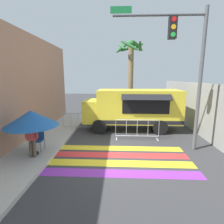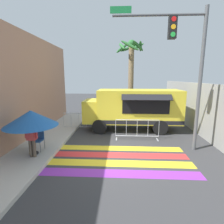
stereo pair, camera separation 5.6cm
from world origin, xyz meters
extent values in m
plane|color=#38383A|center=(0.00, 0.00, 0.00)|extent=(60.00, 60.00, 0.00)
cube|color=#B7B5AD|center=(-4.80, 0.00, 0.08)|extent=(4.40, 16.00, 0.15)
cube|color=tan|center=(-4.78, 0.00, 2.87)|extent=(0.25, 16.00, 5.73)
cube|color=gray|center=(5.06, 3.00, 1.53)|extent=(0.20, 16.00, 3.06)
cube|color=purple|center=(0.00, -1.56, 0.00)|extent=(6.40, 0.56, 0.01)
cube|color=yellow|center=(0.00, -0.80, 0.00)|extent=(6.40, 0.56, 0.01)
cube|color=red|center=(0.00, -0.04, 0.00)|extent=(6.40, 0.56, 0.01)
cube|color=yellow|center=(0.00, 0.72, 0.00)|extent=(6.40, 0.56, 0.01)
cube|color=yellow|center=(1.43, 3.89, 1.60)|extent=(5.17, 2.12, 2.05)
cube|color=yellow|center=(-1.16, 3.89, 1.26)|extent=(1.83, 1.95, 1.38)
cube|color=#1E232D|center=(-2.02, 3.89, 1.61)|extent=(0.06, 1.69, 0.52)
cube|color=black|center=(1.73, 2.82, 1.75)|extent=(2.74, 0.03, 0.92)
cube|color=black|center=(1.73, 2.62, 2.29)|extent=(2.84, 0.43, 0.31)
cube|color=black|center=(1.43, 2.83, 0.75)|extent=(5.17, 0.01, 0.24)
cylinder|color=black|center=(-1.00, 2.92, 0.45)|extent=(0.90, 0.22, 0.90)
cylinder|color=black|center=(-1.00, 4.87, 0.45)|extent=(0.90, 0.22, 0.90)
cylinder|color=black|center=(2.65, 2.92, 0.45)|extent=(0.90, 0.22, 0.90)
cylinder|color=black|center=(2.65, 4.87, 0.45)|extent=(0.90, 0.22, 0.90)
cylinder|color=#515456|center=(3.78, 0.77, 3.15)|extent=(0.16, 0.16, 6.29)
cylinder|color=#515456|center=(1.84, 0.77, 5.96)|extent=(3.90, 0.11, 0.11)
cube|color=black|center=(2.42, 0.74, 5.45)|extent=(0.32, 0.28, 0.90)
cylinder|color=red|center=(2.42, 0.60, 5.75)|extent=(0.20, 0.02, 0.20)
cylinder|color=#F2A519|center=(2.42, 0.60, 5.45)|extent=(0.20, 0.02, 0.20)
cylinder|color=green|center=(2.42, 0.60, 5.15)|extent=(0.20, 0.02, 0.20)
cube|color=#197238|center=(0.24, 0.75, 6.18)|extent=(0.90, 0.02, 0.28)
cylinder|color=black|center=(-3.43, -0.42, 0.18)|extent=(0.36, 0.36, 0.06)
cylinder|color=#B2B2B7|center=(-3.43, -0.42, 1.11)|extent=(0.04, 0.04, 1.91)
cone|color=#1E59A5|center=(-3.43, -0.42, 1.73)|extent=(2.18, 2.18, 0.65)
cylinder|color=#4C4C51|center=(-3.65, -0.25, 0.37)|extent=(0.02, 0.02, 0.44)
cylinder|color=#4C4C51|center=(-3.22, -0.25, 0.37)|extent=(0.02, 0.02, 0.44)
cylinder|color=#4C4C51|center=(-3.65, 0.17, 0.37)|extent=(0.02, 0.02, 0.44)
cylinder|color=#4C4C51|center=(-3.22, 0.17, 0.37)|extent=(0.02, 0.02, 0.44)
cube|color=#2D5999|center=(-3.43, -0.04, 0.61)|extent=(0.45, 0.45, 0.03)
cube|color=#2D5999|center=(-3.43, 0.17, 0.83)|extent=(0.45, 0.03, 0.42)
cylinder|color=brown|center=(-3.41, -0.70, 0.52)|extent=(0.13, 0.13, 0.74)
cylinder|color=brown|center=(-3.26, -0.70, 0.52)|extent=(0.13, 0.13, 0.74)
cube|color=#CC3F3F|center=(-3.34, -0.70, 1.19)|extent=(0.34, 0.20, 0.60)
cylinder|color=#CC3F3F|center=(-3.56, -0.70, 1.22)|extent=(0.09, 0.09, 0.51)
cylinder|color=#CC3F3F|center=(-3.12, -0.70, 1.22)|extent=(0.09, 0.09, 0.51)
sphere|color=brown|center=(-3.34, -0.70, 1.62)|extent=(0.21, 0.21, 0.21)
cylinder|color=#B7BABF|center=(1.19, 2.01, 1.12)|extent=(2.36, 0.04, 0.04)
cylinder|color=#B7BABF|center=(1.19, 2.01, 0.21)|extent=(2.36, 0.04, 0.04)
cylinder|color=#B7BABF|center=(0.01, 2.01, 0.66)|extent=(0.02, 0.02, 0.91)
cylinder|color=#B7BABF|center=(0.60, 2.01, 0.66)|extent=(0.02, 0.02, 0.91)
cylinder|color=#B7BABF|center=(1.19, 2.01, 0.66)|extent=(0.02, 0.02, 0.91)
cylinder|color=#B7BABF|center=(1.78, 2.01, 0.66)|extent=(0.02, 0.02, 0.91)
cylinder|color=#B7BABF|center=(2.37, 2.01, 0.66)|extent=(0.02, 0.02, 0.91)
cube|color=#B7BABF|center=(0.06, 2.01, 0.01)|extent=(0.06, 0.44, 0.03)
cube|color=#B7BABF|center=(2.32, 2.01, 0.01)|extent=(0.06, 0.44, 0.03)
cylinder|color=#B7BABF|center=(-2.46, 3.68, 1.12)|extent=(2.02, 0.04, 0.04)
cylinder|color=#B7BABF|center=(-2.46, 3.68, 0.21)|extent=(2.02, 0.04, 0.04)
cylinder|color=#B7BABF|center=(-3.47, 3.68, 0.66)|extent=(0.02, 0.02, 0.91)
cylinder|color=#B7BABF|center=(-2.96, 3.68, 0.66)|extent=(0.02, 0.02, 0.91)
cylinder|color=#B7BABF|center=(-2.46, 3.68, 0.66)|extent=(0.02, 0.02, 0.91)
cylinder|color=#B7BABF|center=(-1.95, 3.68, 0.66)|extent=(0.02, 0.02, 0.91)
cylinder|color=#B7BABF|center=(-1.45, 3.68, 0.66)|extent=(0.02, 0.02, 0.91)
cube|color=#B7BABF|center=(-3.42, 3.68, 0.01)|extent=(0.06, 0.44, 0.03)
cube|color=#B7BABF|center=(-1.50, 3.68, 0.01)|extent=(0.06, 0.44, 0.03)
cylinder|color=#7A664C|center=(1.07, 7.17, 2.91)|extent=(0.43, 0.43, 5.83)
sphere|color=#2D6B33|center=(1.07, 7.17, 5.98)|extent=(0.60, 0.60, 0.60)
ellipsoid|color=#2D6B33|center=(1.75, 7.09, 5.77)|extent=(0.40, 1.38, 0.76)
ellipsoid|color=#2D6B33|center=(1.50, 7.73, 5.81)|extent=(1.26, 1.04, 0.64)
ellipsoid|color=#2D6B33|center=(0.92, 7.94, 5.79)|extent=(1.56, 0.54, 0.77)
ellipsoid|color=#2D6B33|center=(0.33, 7.66, 5.73)|extent=(1.12, 1.53, 1.05)
ellipsoid|color=#2D6B33|center=(0.31, 6.97, 5.77)|extent=(0.64, 1.56, 0.82)
ellipsoid|color=#2D6B33|center=(0.90, 6.43, 5.73)|extent=(1.48, 0.56, 0.94)
ellipsoid|color=#2D6B33|center=(1.55, 6.71, 5.74)|extent=(1.07, 1.09, 0.81)
camera|label=1|loc=(0.23, -7.27, 3.38)|focal=28.00mm
camera|label=2|loc=(0.28, -7.27, 3.38)|focal=28.00mm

